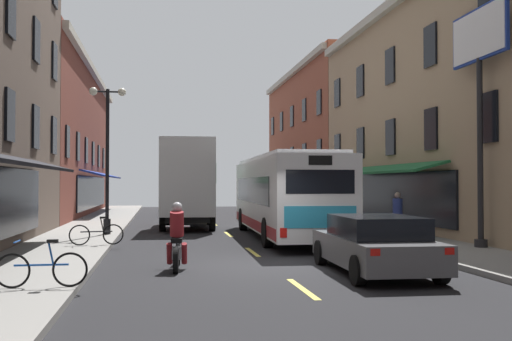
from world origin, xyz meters
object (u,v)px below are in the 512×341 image
Objects in this scene: billboard_sign at (479,61)px; transit_bus at (284,195)px; pedestrian_mid at (398,214)px; box_truck at (188,185)px; motorcycle_rider at (177,241)px; sedan_mid at (180,206)px; street_lamp_twin at (107,153)px; sedan_near at (375,244)px; pedestrian_near at (333,206)px; bicycle_near at (97,234)px; bicycle_mid at (42,269)px.

transit_bus is at bearing 132.09° from billboard_sign.
billboard_sign is at bearing -169.78° from pedestrian_mid.
box_truck is 3.43× the size of motorcycle_rider.
billboard_sign is 1.70× the size of sedan_mid.
billboard_sign is 13.94m from street_lamp_twin.
billboard_sign reaches higher than box_truck.
sedan_near is at bearing -17.98° from motorcycle_rider.
pedestrian_mid is (7.48, -18.63, 0.33)m from sedan_mid.
box_truck is at bearing -90.00° from sedan_mid.
transit_bus is 6.56m from box_truck.
box_truck is 1.61× the size of sedan_mid.
sedan_near is at bearing 39.06° from pedestrian_near.
pedestrian_near is at bearing -0.00° from box_truck.
pedestrian_mid is at bearing 63.80° from sedan_near.
bicycle_near is (-7.00, 6.41, -0.19)m from sedan_near.
sedan_mid is at bearing 110.79° from billboard_sign.
motorcycle_rider is at bearing 48.81° from bicycle_mid.
motorcycle_rider is at bearing 21.35° from pedestrian_near.
sedan_mid is 2.65× the size of pedestrian_near.
transit_bus is 7.27× the size of pedestrian_mid.
sedan_mid is 0.77× the size of street_lamp_twin.
sedan_mid is 2.13× the size of motorcycle_rider.
motorcycle_rider is (-4.57, 1.48, 0.01)m from sedan_near.
sedan_near reaches higher than bicycle_near.
box_truck is 15.50m from sedan_near.
transit_bus is at bearing -9.01° from street_lamp_twin.
sedan_mid is at bearing -95.67° from pedestrian_near.
billboard_sign reaches higher than pedestrian_mid.
sedan_mid is 24.90m from motorcycle_rider.
sedan_near is 2.81× the size of pedestrian_near.
bicycle_mid is at bearing -102.07° from box_truck.
sedan_near is (0.19, -9.44, -0.96)m from transit_bus.
sedan_mid is (-3.67, 26.37, -0.04)m from sedan_near.
sedan_near is at bearing -56.26° from street_lamp_twin.
pedestrian_near is at bearing 59.19° from motorcycle_rider.
sedan_near is 2.75× the size of bicycle_near.
billboard_sign reaches higher than transit_bus.
box_truck reaches higher than motorcycle_rider.
bicycle_near is (-3.33, -19.96, -0.16)m from sedan_mid.
bicycle_near is at bearing 91.90° from pedestrian_mid.
bicycle_mid is at bearing -122.59° from transit_bus.
sedan_near is 2.27× the size of motorcycle_rider.
motorcycle_rider reaches higher than sedan_near.
bicycle_near is at bearing 167.67° from billboard_sign.
transit_bus reaches higher than bicycle_mid.
billboard_sign is 4.40× the size of bicycle_near.
transit_bus reaches higher than pedestrian_near.
pedestrian_mid is at bearing 54.72° from pedestrian_near.
bicycle_mid is at bearing -168.02° from sedan_near.
box_truck is 7.23m from pedestrian_near.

